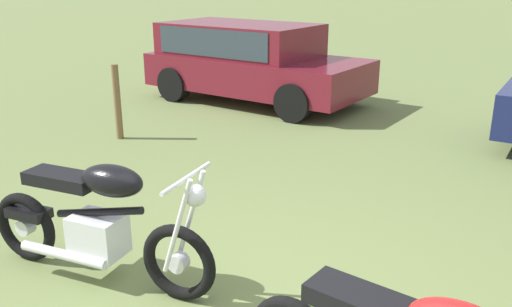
# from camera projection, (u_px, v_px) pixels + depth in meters

# --- Properties ---
(motorcycle_black) EXTENTS (2.08, 0.69, 1.02)m
(motorcycle_black) POSITION_uv_depth(u_px,v_px,m) (97.00, 222.00, 4.14)
(motorcycle_black) COLOR black
(motorcycle_black) RESTS_ON ground
(car_burgundy) EXTENTS (4.18, 2.22, 1.43)m
(car_burgundy) POSITION_uv_depth(u_px,v_px,m) (248.00, 56.00, 10.04)
(car_burgundy) COLOR maroon
(car_burgundy) RESTS_ON ground
(fence_post_wooden) EXTENTS (0.10, 0.10, 1.09)m
(fence_post_wooden) POSITION_uv_depth(u_px,v_px,m) (117.00, 102.00, 7.75)
(fence_post_wooden) COLOR brown
(fence_post_wooden) RESTS_ON ground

